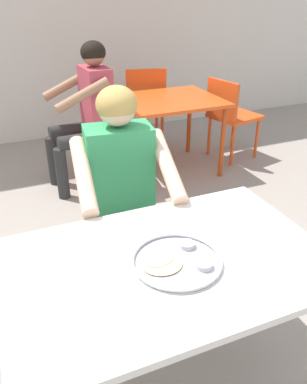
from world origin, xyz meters
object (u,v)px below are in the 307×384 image
(chair_foreground, at_px, (116,205))
(patron_background, at_px, (87,105))
(diner_foreground, at_px, (123,186))
(table_background_red, at_px, (170,108))
(table_foreground, at_px, (168,276))
(chair_red_right, at_px, (230,113))
(chair_red_far, at_px, (145,103))
(thali_tray, at_px, (176,261))
(chair_red_left, at_px, (103,131))

(chair_foreground, distance_m, patron_background, 1.33)
(diner_foreground, relative_size, patron_background, 0.98)
(patron_background, bearing_deg, table_background_red, 0.45)
(table_foreground, bearing_deg, patron_background, 83.58)
(table_background_red, height_order, patron_background, patron_background)
(diner_foreground, relative_size, chair_red_right, 1.47)
(table_background_red, bearing_deg, chair_red_far, 92.00)
(chair_red_far, bearing_deg, chair_red_right, -39.14)
(chair_foreground, height_order, diner_foreground, diner_foreground)
(thali_tray, distance_m, patron_background, 2.22)
(thali_tray, xyz_separation_m, chair_foreground, (0.05, 0.91, -0.26))
(table_foreground, distance_m, patron_background, 2.19)
(table_foreground, height_order, thali_tray, thali_tray)
(chair_red_left, bearing_deg, table_foreground, -99.75)
(diner_foreground, relative_size, table_background_red, 1.38)
(chair_red_right, distance_m, patron_background, 1.49)
(chair_foreground, bearing_deg, thali_tray, -93.42)
(diner_foreground, bearing_deg, patron_background, 82.79)
(thali_tray, bearing_deg, chair_red_right, 52.96)
(thali_tray, height_order, chair_red_far, chair_red_far)
(chair_red_left, xyz_separation_m, patron_background, (-0.14, -0.04, 0.26))
(table_foreground, xyz_separation_m, chair_red_far, (1.01, 2.79, -0.15))
(diner_foreground, height_order, chair_red_right, diner_foreground)
(thali_tray, xyz_separation_m, patron_background, (0.23, 2.21, -0.02))
(table_background_red, relative_size, chair_red_left, 1.08)
(patron_background, bearing_deg, table_foreground, -96.42)
(diner_foreground, bearing_deg, table_foreground, -94.60)
(chair_red_right, bearing_deg, chair_foreground, -140.85)
(chair_foreground, relative_size, chair_red_far, 0.96)
(thali_tray, height_order, chair_foreground, chair_foreground)
(table_background_red, distance_m, chair_red_far, 0.61)
(thali_tray, bearing_deg, chair_foreground, 86.58)
(table_foreground, height_order, diner_foreground, diner_foreground)
(chair_foreground, xyz_separation_m, patron_background, (0.17, 1.30, 0.24))
(chair_red_right, bearing_deg, chair_red_left, 179.89)
(diner_foreground, xyz_separation_m, chair_red_left, (0.33, 1.55, -0.25))
(patron_background, bearing_deg, chair_foreground, -97.50)
(chair_red_left, distance_m, chair_red_right, 1.33)
(diner_foreground, bearing_deg, thali_tray, -92.77)
(table_foreground, xyz_separation_m, diner_foreground, (0.05, 0.66, 0.06))
(chair_red_far, height_order, patron_background, patron_background)
(patron_background, bearing_deg, chair_red_far, 38.28)
(table_foreground, height_order, chair_red_far, chair_red_far)
(table_background_red, distance_m, chair_red_right, 0.69)
(chair_red_far, xyz_separation_m, patron_background, (-0.77, -0.61, 0.22))
(chair_foreground, bearing_deg, table_background_red, 53.70)
(chair_red_far, bearing_deg, patron_background, -141.72)
(chair_red_left, height_order, chair_red_right, chair_red_right)
(chair_foreground, xyz_separation_m, table_background_red, (0.96, 1.31, 0.13))
(chair_foreground, distance_m, diner_foreground, 0.32)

